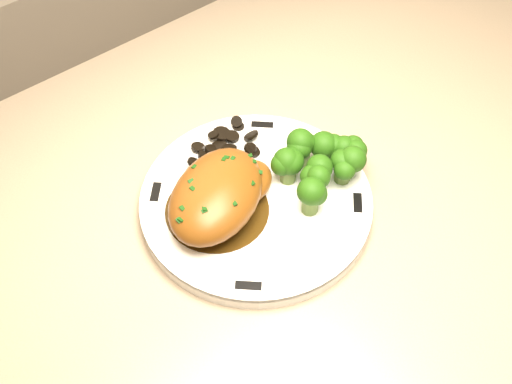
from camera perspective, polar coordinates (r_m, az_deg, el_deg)
counter at (r=1.28m, az=15.42°, el=-2.70°), size 2.10×0.69×1.03m
plate at (r=0.69m, az=-0.00°, el=-0.94°), size 0.32×0.32×0.02m
rim_accent_0 at (r=0.75m, az=0.56°, el=5.99°), size 0.03×0.02×0.00m
rim_accent_1 at (r=0.69m, az=-8.91°, el=-0.00°), size 0.02×0.03×0.00m
rim_accent_2 at (r=0.62m, az=-0.69°, el=-8.34°), size 0.03×0.02×0.00m
rim_accent_3 at (r=0.69m, az=9.02°, el=-0.97°), size 0.02×0.03×0.00m
gravy_pool at (r=0.67m, az=-3.47°, el=-1.62°), size 0.11×0.11×0.00m
chicken_breast at (r=0.65m, az=-3.22°, el=-0.16°), size 0.16×0.14×0.05m
mushroom_pile at (r=0.72m, az=-2.66°, el=3.39°), size 0.08×0.06×0.02m
broccoli_florets at (r=0.68m, az=5.78°, el=2.56°), size 0.11×0.08×0.04m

